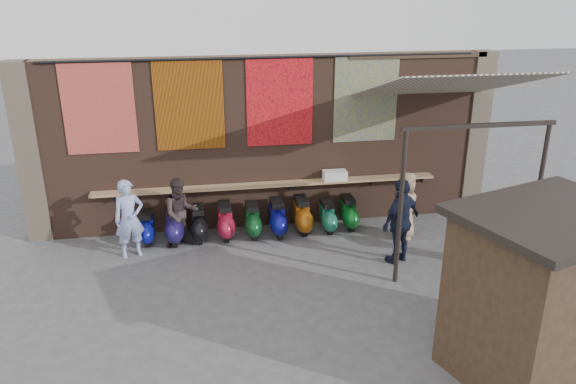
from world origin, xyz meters
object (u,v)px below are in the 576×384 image
object	(u,v)px
scooter_stool_2	(199,224)
scooter_stool_3	(225,221)
scooter_stool_4	(252,220)
scooter_stool_7	(328,216)
scooter_stool_8	(348,213)
scooter_stool_6	(302,215)
market_stall	(541,298)
shopper_tan	(405,205)
shopper_navy	(401,221)
diner_right	(181,213)
diner_left	(129,219)
scooter_stool_5	(277,218)
shelf_box	(335,175)
scooter_stool_1	(175,224)
shopper_grey	(533,237)
scooter_stool_0	(147,228)

from	to	relation	value
scooter_stool_2	scooter_stool_3	bearing A→B (deg)	0.88
scooter_stool_4	scooter_stool_7	xyz separation A→B (m)	(1.77, -0.01, -0.02)
scooter_stool_7	scooter_stool_8	size ratio (longest dim) A/B	0.95
scooter_stool_6	market_stall	size ratio (longest dim) A/B	0.34
scooter_stool_4	shopper_tan	world-z (taller)	shopper_tan
scooter_stool_7	shopper_navy	bearing A→B (deg)	-57.93
scooter_stool_2	scooter_stool_4	bearing A→B (deg)	-0.37
shopper_navy	market_stall	xyz separation A→B (m)	(0.75, -3.67, 0.32)
diner_right	shopper_navy	size ratio (longest dim) A/B	0.85
shopper_navy	market_stall	distance (m)	3.76
diner_left	diner_right	bearing A→B (deg)	-0.55
scooter_stool_5	scooter_stool_6	size ratio (longest dim) A/B	1.00
scooter_stool_8	diner_left	distance (m)	5.02
diner_right	market_stall	distance (m)	7.37
shelf_box	shopper_tan	size ratio (longest dim) A/B	0.35
diner_right	shopper_navy	distance (m)	4.73
diner_left	scooter_stool_2	bearing A→B (deg)	5.18
scooter_stool_1	scooter_stool_6	distance (m)	2.93
scooter_stool_2	shopper_navy	size ratio (longest dim) A/B	0.44
scooter_stool_7	diner_left	bearing A→B (deg)	-172.85
scooter_stool_4	shopper_navy	bearing A→B (deg)	-31.74
scooter_stool_6	market_stall	xyz separation A→B (m)	(2.45, -5.48, 0.84)
shopper_grey	scooter_stool_5	bearing A→B (deg)	-21.52
scooter_stool_1	scooter_stool_2	size ratio (longest dim) A/B	1.08
scooter_stool_3	scooter_stool_5	distance (m)	1.20
diner_right	scooter_stool_6	bearing A→B (deg)	-6.24
scooter_stool_8	diner_left	world-z (taller)	diner_left
diner_right	shopper_navy	bearing A→B (deg)	-31.07
market_stall	scooter_stool_1	bearing A→B (deg)	116.42
scooter_stool_6	scooter_stool_8	bearing A→B (deg)	2.28
shelf_box	scooter_stool_0	bearing A→B (deg)	-176.20
scooter_stool_7	shopper_grey	distance (m)	4.44
scooter_stool_3	scooter_stool_6	size ratio (longest dim) A/B	0.98
diner_right	scooter_stool_8	bearing A→B (deg)	-7.34
shopper_navy	market_stall	world-z (taller)	market_stall
scooter_stool_5	shopper_navy	bearing A→B (deg)	-37.50
shopper_navy	shelf_box	bearing A→B (deg)	-99.76
diner_right	shopper_tan	distance (m)	5.01
shelf_box	shopper_grey	xyz separation A→B (m)	(3.32, -2.97, -0.48)
scooter_stool_6	shopper_navy	size ratio (longest dim) A/B	0.46
scooter_stool_0	scooter_stool_4	size ratio (longest dim) A/B	0.93
scooter_stool_5	market_stall	size ratio (longest dim) A/B	0.34
scooter_stool_0	scooter_stool_1	size ratio (longest dim) A/B	0.84
shopper_grey	shopper_tan	distance (m)	2.76
shopper_grey	scooter_stool_3	bearing A→B (deg)	-16.67
scooter_stool_8	scooter_stool_5	bearing A→B (deg)	-176.90
shelf_box	diner_left	size ratio (longest dim) A/B	0.32
market_stall	diner_left	bearing A→B (deg)	123.83
diner_right	scooter_stool_0	bearing A→B (deg)	146.30
scooter_stool_2	market_stall	distance (m)	7.35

